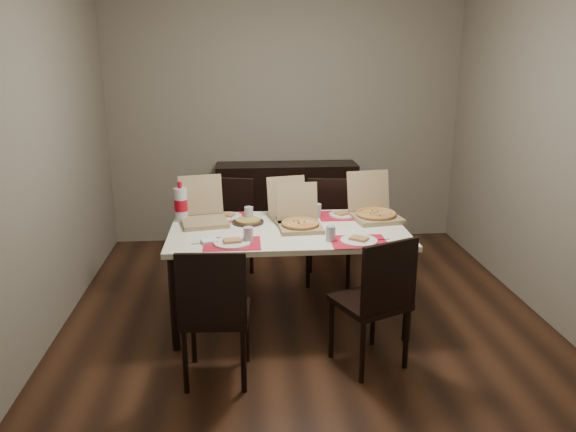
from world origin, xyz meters
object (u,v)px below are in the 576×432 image
(chair_near_right, at_px, (377,298))
(sideboard, at_px, (287,205))
(chair_near_left, at_px, (214,310))
(soda_bottle, at_px, (181,204))
(chair_far_left, at_px, (229,225))
(dip_bowl, at_px, (298,218))
(chair_far_right, at_px, (329,226))
(dining_table, at_px, (288,237))
(pizza_box_center, at_px, (300,221))

(chair_near_right, bearing_deg, sideboard, 98.38)
(chair_near_left, bearing_deg, soda_bottle, 104.55)
(chair_far_left, bearing_deg, chair_near_left, -91.95)
(sideboard, xyz_separation_m, dip_bowl, (-0.04, -1.59, 0.32))
(chair_far_right, bearing_deg, dip_bowl, -121.04)
(soda_bottle, bearing_deg, dip_bowl, -4.62)
(dining_table, relative_size, chair_far_right, 1.94)
(soda_bottle, bearing_deg, chair_near_right, -38.42)
(chair_near_left, height_order, chair_far_left, same)
(chair_near_left, relative_size, chair_far_right, 1.00)
(sideboard, relative_size, chair_near_left, 1.61)
(dining_table, relative_size, chair_far_left, 1.94)
(chair_far_right, xyz_separation_m, soda_bottle, (-1.29, -0.51, 0.37))
(chair_near_right, height_order, chair_far_right, same)
(chair_far_left, distance_m, pizza_box_center, 1.09)
(pizza_box_center, bearing_deg, chair_far_left, 122.18)
(sideboard, relative_size, dining_table, 0.83)
(pizza_box_center, relative_size, soda_bottle, 1.18)
(chair_near_left, relative_size, soda_bottle, 2.92)
(chair_far_left, height_order, dip_bowl, chair_far_left)
(dip_bowl, bearing_deg, dining_table, -115.20)
(chair_far_left, relative_size, soda_bottle, 2.92)
(chair_far_left, distance_m, dip_bowl, 0.93)
(chair_near_left, distance_m, chair_far_left, 1.78)
(pizza_box_center, distance_m, dip_bowl, 0.21)
(chair_far_right, xyz_separation_m, dip_bowl, (-0.35, -0.58, 0.25))
(chair_near_right, distance_m, pizza_box_center, 0.95)
(chair_far_right, bearing_deg, sideboard, 107.34)
(chair_far_right, xyz_separation_m, pizza_box_center, (-0.36, -0.79, 0.29))
(dining_table, bearing_deg, dip_bowl, 64.80)
(sideboard, xyz_separation_m, pizza_box_center, (-0.05, -1.79, 0.35))
(sideboard, distance_m, dining_table, 1.82)
(soda_bottle, bearing_deg, pizza_box_center, -16.75)
(pizza_box_center, xyz_separation_m, dip_bowl, (0.01, 0.20, -0.04))
(chair_far_left, distance_m, chair_far_right, 0.93)
(chair_near_left, bearing_deg, sideboard, 76.01)
(chair_near_right, relative_size, dip_bowl, 7.34)
(chair_near_left, distance_m, soda_bottle, 1.26)
(chair_far_left, relative_size, dip_bowl, 7.34)
(pizza_box_center, bearing_deg, dining_table, -175.67)
(dining_table, bearing_deg, chair_far_left, 117.67)
(chair_near_right, distance_m, chair_far_left, 1.95)
(sideboard, height_order, chair_near_left, chair_near_left)
(dining_table, bearing_deg, pizza_box_center, 4.33)
(sideboard, xyz_separation_m, chair_near_right, (0.38, -2.59, 0.06))
(dip_bowl, bearing_deg, chair_near_left, -119.98)
(dining_table, relative_size, pizza_box_center, 4.77)
(pizza_box_center, bearing_deg, chair_near_right, -61.74)
(chair_near_right, bearing_deg, chair_far_left, 120.37)
(chair_near_left, distance_m, dip_bowl, 1.29)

